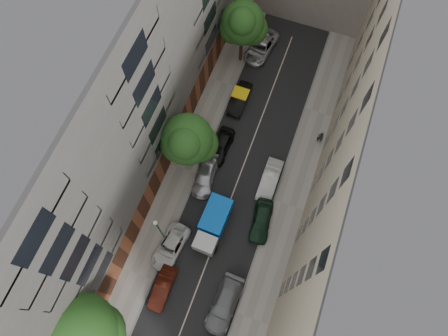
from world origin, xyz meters
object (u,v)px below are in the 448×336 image
at_px(car_right_1, 224,305).
at_px(lamp_post, 160,231).
at_px(car_left_2, 170,247).
at_px(car_left_3, 205,176).
at_px(car_left_1, 163,288).
at_px(car_right_2, 261,221).
at_px(tree_mid, 188,142).
at_px(car_left_5, 240,99).
at_px(pedestrian, 320,137).
at_px(car_left_6, 261,47).
at_px(car_left_4, 221,146).
at_px(tree_near, 79,336).
at_px(tree_far, 243,25).
at_px(tarp_truck, 213,224).
at_px(car_right_3, 270,180).

height_order(car_right_1, lamp_post, lamp_post).
height_order(car_left_2, car_left_3, car_left_3).
distance_m(car_left_3, lamp_post, 8.15).
distance_m(car_left_1, car_right_2, 10.82).
xyz_separation_m(car_left_3, tree_mid, (-1.70, 0.83, 4.99)).
distance_m(car_left_1, car_left_5, 20.73).
bearing_deg(pedestrian, car_left_6, -44.17).
distance_m(car_left_4, car_left_5, 5.93).
relative_size(car_left_4, tree_mid, 0.53).
bearing_deg(car_left_1, tree_near, -123.22).
xyz_separation_m(car_left_3, car_right_1, (5.91, -10.60, 0.08)).
bearing_deg(pedestrian, car_right_1, 78.90).
height_order(car_left_4, tree_mid, tree_mid).
distance_m(car_left_4, car_left_6, 13.20).
distance_m(car_left_2, tree_near, 10.80).
bearing_deg(lamp_post, car_right_1, -26.34).
bearing_deg(car_left_1, car_right_1, 5.37).
relative_size(car_left_4, tree_far, 0.52).
bearing_deg(tarp_truck, car_right_3, 61.76).
relative_size(car_left_5, tree_mid, 0.52).
height_order(tree_near, tree_far, tree_near).
relative_size(tree_near, tree_far, 1.11).
bearing_deg(lamp_post, tree_far, 90.80).
distance_m(car_left_1, car_left_4, 14.80).
bearing_deg(car_left_1, tarp_truck, 71.35).
bearing_deg(car_left_3, car_left_2, -100.14).
bearing_deg(car_left_2, car_right_1, -18.75).
distance_m(car_left_1, car_left_6, 28.00).
bearing_deg(tree_mid, car_left_6, 82.83).
relative_size(car_right_1, pedestrian, 2.93).
xyz_separation_m(car_left_6, pedestrian, (9.20, -8.91, 0.30)).
distance_m(car_right_3, tree_near, 21.19).
height_order(car_right_1, tree_near, tree_near).
xyz_separation_m(car_left_1, car_left_2, (-0.80, 3.60, -0.02)).
bearing_deg(tree_mid, car_right_3, 7.09).
xyz_separation_m(car_left_5, car_right_2, (6.29, -11.93, 0.05)).
bearing_deg(car_right_3, tree_far, 119.75).
bearing_deg(tree_far, tarp_truck, -78.43).
bearing_deg(car_left_2, tarp_truck, 53.29).
distance_m(car_left_6, car_right_2, 20.20).
xyz_separation_m(car_left_6, tree_near, (-3.39, -33.32, 5.43)).
bearing_deg(car_left_3, car_left_5, 81.73).
relative_size(car_left_6, lamp_post, 0.74).
distance_m(tree_mid, lamp_post, 8.08).
bearing_deg(lamp_post, car_left_2, -37.84).
distance_m(tarp_truck, pedestrian, 14.14).
xyz_separation_m(car_left_1, car_left_5, (0.00, 20.73, 0.04)).
bearing_deg(car_right_1, car_right_3, 91.95).
distance_m(car_left_4, tree_mid, 5.99).
bearing_deg(lamp_post, car_left_3, 81.29).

